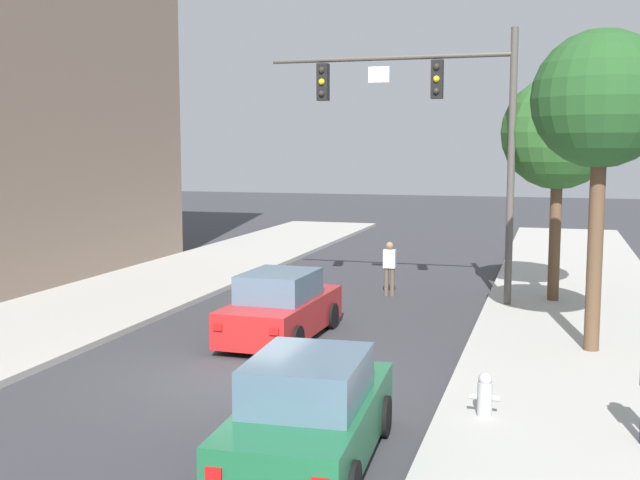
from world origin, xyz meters
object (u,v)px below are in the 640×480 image
at_px(traffic_signal_mast, 439,115).
at_px(car_lead_red, 281,308).
at_px(car_following_green, 310,415).
at_px(fire_hydrant, 485,394).
at_px(street_tree_nearest, 601,102).
at_px(street_tree_second, 558,134).
at_px(pedestrian_crossing_road, 389,266).

bearing_deg(traffic_signal_mast, car_lead_red, -120.57).
bearing_deg(car_following_green, fire_hydrant, 46.70).
distance_m(street_tree_nearest, street_tree_second, 5.66).
height_order(traffic_signal_mast, street_tree_nearest, traffic_signal_mast).
relative_size(street_tree_nearest, street_tree_second, 1.07).
bearing_deg(pedestrian_crossing_road, street_tree_second, -0.93).
distance_m(traffic_signal_mast, street_tree_second, 3.37).
bearing_deg(fire_hydrant, car_following_green, -133.30).
relative_size(pedestrian_crossing_road, fire_hydrant, 2.28).
distance_m(fire_hydrant, street_tree_nearest, 7.15).
relative_size(car_lead_red, street_tree_nearest, 0.64).
xyz_separation_m(traffic_signal_mast, fire_hydrant, (2.15, -9.46, -4.85)).
bearing_deg(car_lead_red, pedestrian_crossing_road, 77.39).
xyz_separation_m(fire_hydrant, street_tree_second, (1.03, 10.45, 4.33)).
xyz_separation_m(car_lead_red, fire_hydrant, (5.07, -4.51, -0.22)).
relative_size(car_following_green, fire_hydrant, 6.00).
bearing_deg(street_tree_nearest, traffic_signal_mast, 130.95).
distance_m(pedestrian_crossing_road, street_tree_second, 6.16).
relative_size(pedestrian_crossing_road, street_tree_nearest, 0.24).
xyz_separation_m(traffic_signal_mast, street_tree_second, (3.17, 0.99, -0.52)).
distance_m(car_following_green, street_tree_second, 13.83).
relative_size(traffic_signal_mast, street_tree_second, 1.19).
distance_m(car_following_green, pedestrian_crossing_road, 12.97).
relative_size(fire_hydrant, street_tree_second, 0.11).
bearing_deg(traffic_signal_mast, street_tree_nearest, -49.05).
bearing_deg(fire_hydrant, traffic_signal_mast, 102.79).
bearing_deg(car_lead_red, traffic_signal_mast, 59.43).
xyz_separation_m(pedestrian_crossing_road, street_tree_nearest, (5.55, -5.65, 4.49)).
distance_m(pedestrian_crossing_road, fire_hydrant, 11.18).
bearing_deg(street_tree_second, car_following_green, -104.20).
height_order(fire_hydrant, street_tree_nearest, street_tree_nearest).
relative_size(car_lead_red, car_following_green, 0.99).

